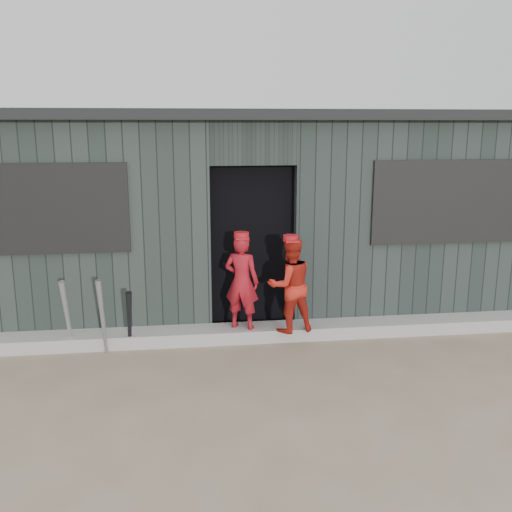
{
  "coord_description": "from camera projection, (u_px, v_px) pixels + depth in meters",
  "views": [
    {
      "loc": [
        -0.8,
        -4.43,
        2.44
      ],
      "look_at": [
        0.0,
        1.8,
        1.0
      ],
      "focal_mm": 40.0,
      "sensor_mm": 36.0,
      "label": 1
    }
  ],
  "objects": [
    {
      "name": "ground",
      "position": [
        282.0,
        415.0,
        4.93
      ],
      "size": [
        80.0,
        80.0,
        0.0
      ],
      "primitive_type": "plane",
      "color": "#776652",
      "rests_on": "ground"
    },
    {
      "name": "curb",
      "position": [
        256.0,
        333.0,
        6.67
      ],
      "size": [
        8.0,
        0.36,
        0.15
      ],
      "primitive_type": "cube",
      "color": "gray",
      "rests_on": "ground"
    },
    {
      "name": "bat_left",
      "position": [
        67.0,
        315.0,
        6.21
      ],
      "size": [
        0.09,
        0.29,
        0.84
      ],
      "primitive_type": "cone",
      "rotation": [
        0.26,
        0.0,
        -0.08
      ],
      "color": "#97969E",
      "rests_on": "ground"
    },
    {
      "name": "bat_mid",
      "position": [
        103.0,
        317.0,
        6.12
      ],
      "size": [
        0.11,
        0.17,
        0.86
      ],
      "primitive_type": "cone",
      "rotation": [
        0.11,
        0.0,
        -0.31
      ],
      "color": "gray",
      "rests_on": "ground"
    },
    {
      "name": "bat_right",
      "position": [
        129.0,
        320.0,
        6.26
      ],
      "size": [
        0.11,
        0.23,
        0.7
      ],
      "primitive_type": "cone",
      "rotation": [
        0.22,
        0.0,
        0.2
      ],
      "color": "black",
      "rests_on": "ground"
    },
    {
      "name": "player_red_left",
      "position": [
        242.0,
        282.0,
        6.5
      ],
      "size": [
        0.48,
        0.41,
        1.1
      ],
      "primitive_type": "imported",
      "rotation": [
        0.0,
        0.0,
        2.71
      ],
      "color": "maroon",
      "rests_on": "curb"
    },
    {
      "name": "player_red_right",
      "position": [
        290.0,
        285.0,
        6.4
      ],
      "size": [
        0.6,
        0.51,
        1.09
      ],
      "primitive_type": "imported",
      "rotation": [
        0.0,
        0.0,
        3.35
      ],
      "color": "#B52116",
      "rests_on": "curb"
    },
    {
      "name": "player_grey_back",
      "position": [
        259.0,
        275.0,
        7.18
      ],
      "size": [
        0.66,
        0.52,
        1.2
      ],
      "primitive_type": "imported",
      "rotation": [
        0.0,
        0.0,
        2.88
      ],
      "color": "#B2B2B2",
      "rests_on": "ground"
    },
    {
      "name": "dugout",
      "position": [
        241.0,
        209.0,
        8.03
      ],
      "size": [
        8.3,
        3.3,
        2.62
      ],
      "color": "black",
      "rests_on": "ground"
    }
  ]
}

